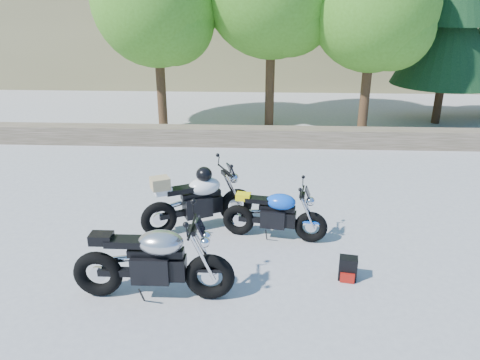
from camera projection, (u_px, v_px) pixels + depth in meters
The scene contains 9 objects.
ground at pixel (225, 243), 7.86m from camera, with size 90.00×90.00×0.00m, color gray.
stone_wall at pixel (241, 136), 12.87m from camera, with size 22.00×0.55×0.50m, color brown.
tree_decid_left at pixel (159, 4), 13.24m from camera, with size 3.67×3.67×5.62m.
tree_decid_right at pixel (378, 10), 12.83m from camera, with size 3.54×3.54×5.41m.
conifer_near at pixel (454, 2), 13.82m from camera, with size 3.17×3.17×7.06m.
silver_bike at pixel (154, 263), 6.27m from camera, with size 2.22×0.70×1.11m.
white_bike at pixel (198, 200), 8.15m from camera, with size 1.92×1.06×1.14m.
blue_bike at pixel (275, 215), 7.87m from camera, with size 1.79×0.57×0.90m.
backpack at pixel (348, 269), 6.81m from camera, with size 0.29×0.26×0.36m.
Camera 1 is at (0.58, -6.88, 3.90)m, focal length 35.00 mm.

